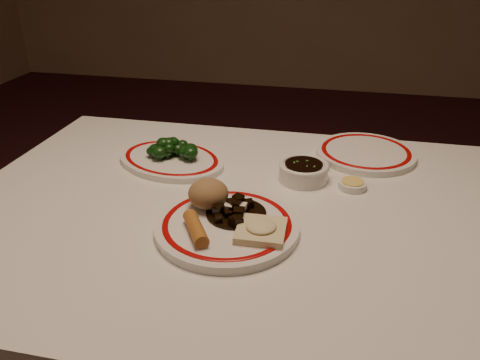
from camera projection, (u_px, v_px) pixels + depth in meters
name	position (u px, v px, depth m)	size (l,w,h in m)	color
dining_table	(234.00, 241.00, 1.04)	(1.20, 0.90, 0.75)	white
main_plate	(227.00, 226.00, 0.91)	(0.37, 0.37, 0.02)	silver
rice_mound	(208.00, 194.00, 0.94)	(0.08, 0.08, 0.06)	#946C46
spring_roll	(196.00, 228.00, 0.86)	(0.03, 0.03, 0.10)	#AC6C2A
fried_wonton	(261.00, 229.00, 0.86)	(0.09, 0.09, 0.03)	beige
stirfry_heap	(235.00, 210.00, 0.93)	(0.12, 0.12, 0.03)	black
broccoli_plate	(171.00, 159.00, 1.18)	(0.35, 0.33, 0.02)	silver
broccoli_pile	(170.00, 148.00, 1.17)	(0.13, 0.09, 0.05)	#23471C
soy_bowl	(303.00, 172.00, 1.09)	(0.11, 0.11, 0.04)	silver
sweet_sour_dish	(316.00, 166.00, 1.15)	(0.06, 0.06, 0.02)	silver
mustard_dish	(352.00, 185.00, 1.06)	(0.06, 0.06, 0.02)	silver
far_plate	(365.00, 153.00, 1.22)	(0.26, 0.26, 0.02)	silver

